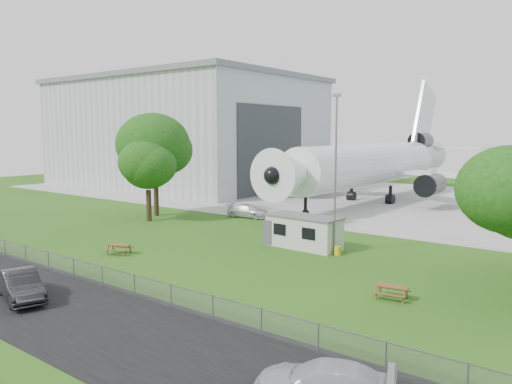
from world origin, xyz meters
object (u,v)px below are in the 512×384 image
Objects in this scene: hangar at (185,132)px; picnic_west at (119,254)px; site_cabin at (304,232)px; picnic_east at (391,299)px; car_centre_sedan at (21,286)px; airliner at (374,162)px.

picnic_west is (32.97, -39.71, -9.41)m from hangar.
site_cabin is 3.78× the size of picnic_east.
hangar reaches higher than picnic_west.
site_cabin is 21.24m from car_centre_sedan.
site_cabin is at bearing 24.90° from picnic_west.
picnic_west is (-3.00, -39.57, -5.27)m from airliner.
car_centre_sedan is (4.41, -9.98, 0.82)m from picnic_west.
picnic_east is (17.75, -36.83, -5.27)m from airliner.
hangar is 8.69× the size of car_centre_sedan.
hangar is at bearing 179.78° from airliner.
airliner reaches higher than picnic_east.
picnic_west is 1.00× the size of picnic_east.
airliner is at bearing 64.66° from picnic_west.
picnic_east is 20.72m from car_centre_sedan.
site_cabin is at bearing 136.71° from picnic_east.
site_cabin is at bearing -34.15° from hangar.
picnic_east is at bearing -34.54° from hangar.
picnic_west is 0.36× the size of car_centre_sedan.
picnic_west is 10.94m from car_centre_sedan.
car_centre_sedan reaches higher than picnic_west.
site_cabin reaches higher than car_centre_sedan.
airliner is at bearing -0.22° from hangar.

